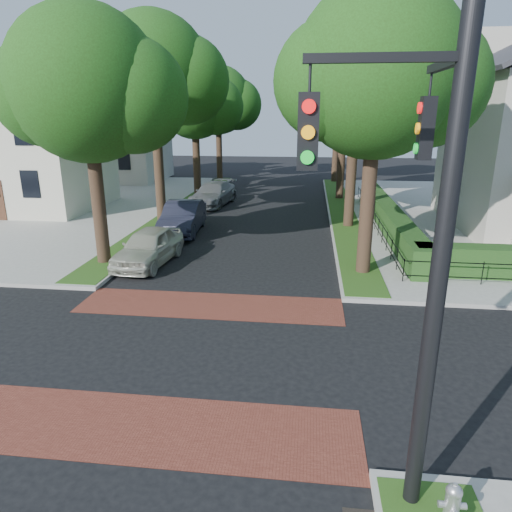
# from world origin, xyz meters

# --- Properties ---
(ground) EXTENTS (120.00, 120.00, 0.00)m
(ground) POSITION_xyz_m (0.00, 0.00, 0.00)
(ground) COLOR black
(ground) RESTS_ON ground
(crosswalk_far) EXTENTS (9.00, 2.20, 0.01)m
(crosswalk_far) POSITION_xyz_m (0.00, 3.20, 0.01)
(crosswalk_far) COLOR maroon
(crosswalk_far) RESTS_ON ground
(crosswalk_near) EXTENTS (9.00, 2.20, 0.01)m
(crosswalk_near) POSITION_xyz_m (0.00, -3.20, 0.01)
(crosswalk_near) COLOR maroon
(crosswalk_near) RESTS_ON ground
(grass_strip_ne) EXTENTS (1.60, 29.80, 0.02)m
(grass_strip_ne) POSITION_xyz_m (5.40, 19.10, 0.16)
(grass_strip_ne) COLOR #234A15
(grass_strip_ne) RESTS_ON sidewalk_ne
(grass_strip_nw) EXTENTS (1.60, 29.80, 0.02)m
(grass_strip_nw) POSITION_xyz_m (-5.40, 19.10, 0.16)
(grass_strip_nw) COLOR #234A15
(grass_strip_nw) RESTS_ON sidewalk_nw
(tree_right_near) EXTENTS (7.75, 6.67, 10.66)m
(tree_right_near) POSITION_xyz_m (5.60, 7.24, 7.63)
(tree_right_near) COLOR black
(tree_right_near) RESTS_ON sidewalk_ne
(tree_right_mid) EXTENTS (8.25, 7.09, 11.22)m
(tree_right_mid) POSITION_xyz_m (5.61, 15.25, 7.99)
(tree_right_mid) COLOR black
(tree_right_mid) RESTS_ON sidewalk_ne
(tree_right_far) EXTENTS (7.25, 6.23, 9.74)m
(tree_right_far) POSITION_xyz_m (5.60, 24.22, 6.91)
(tree_right_far) COLOR black
(tree_right_far) RESTS_ON sidewalk_ne
(tree_right_back) EXTENTS (7.50, 6.45, 10.20)m
(tree_right_back) POSITION_xyz_m (5.60, 33.23, 7.27)
(tree_right_back) COLOR black
(tree_right_back) RESTS_ON sidewalk_ne
(tree_left_near) EXTENTS (7.50, 6.45, 10.20)m
(tree_left_near) POSITION_xyz_m (-5.40, 7.23, 7.27)
(tree_left_near) COLOR black
(tree_left_near) RESTS_ON sidewalk_nw
(tree_left_mid) EXTENTS (8.00, 6.88, 11.48)m
(tree_left_mid) POSITION_xyz_m (-5.39, 15.24, 8.34)
(tree_left_mid) COLOR black
(tree_left_mid) RESTS_ON sidewalk_nw
(tree_left_far) EXTENTS (7.00, 6.02, 9.86)m
(tree_left_far) POSITION_xyz_m (-5.40, 24.22, 7.12)
(tree_left_far) COLOR black
(tree_left_far) RESTS_ON sidewalk_nw
(tree_left_back) EXTENTS (7.75, 6.66, 10.44)m
(tree_left_back) POSITION_xyz_m (-5.40, 33.24, 7.41)
(tree_left_back) COLOR black
(tree_left_back) RESTS_ON sidewalk_nw
(hedge_main_road) EXTENTS (1.00, 18.00, 1.20)m
(hedge_main_road) POSITION_xyz_m (7.70, 15.00, 0.75)
(hedge_main_road) COLOR #184116
(hedge_main_road) RESTS_ON sidewalk_ne
(fence_main_road) EXTENTS (0.06, 18.00, 0.90)m
(fence_main_road) POSITION_xyz_m (6.90, 15.00, 0.60)
(fence_main_road) COLOR black
(fence_main_road) RESTS_ON sidewalk_ne
(house_left_near) EXTENTS (10.00, 9.00, 10.14)m
(house_left_near) POSITION_xyz_m (-15.49, 17.99, 5.04)
(house_left_near) COLOR beige
(house_left_near) RESTS_ON sidewalk_nw
(house_left_far) EXTENTS (10.00, 9.00, 10.14)m
(house_left_far) POSITION_xyz_m (-15.49, 31.99, 5.04)
(house_left_far) COLOR beige
(house_left_far) RESTS_ON sidewalk_nw
(traffic_signal) EXTENTS (2.17, 2.00, 8.00)m
(traffic_signal) POSITION_xyz_m (4.89, -4.41, 4.71)
(traffic_signal) COLOR black
(traffic_signal) RESTS_ON sidewalk_se
(parked_car_front) EXTENTS (2.25, 4.74, 1.57)m
(parked_car_front) POSITION_xyz_m (-3.60, 7.35, 0.78)
(parked_car_front) COLOR #B4B5A3
(parked_car_front) RESTS_ON ground
(parked_car_middle) EXTENTS (2.19, 5.33, 1.72)m
(parked_car_middle) POSITION_xyz_m (-3.60, 12.86, 0.86)
(parked_car_middle) COLOR black
(parked_car_middle) RESTS_ON ground
(parked_car_rear) EXTENTS (2.97, 5.76, 1.60)m
(parked_car_rear) POSITION_xyz_m (-3.60, 20.97, 0.80)
(parked_car_rear) COLOR slate
(parked_car_rear) RESTS_ON ground
(fire_hydrant) EXTENTS (0.44, 0.46, 0.83)m
(fire_hydrant) POSITION_xyz_m (5.58, -5.10, 0.55)
(fire_hydrant) COLOR #ACACAE
(fire_hydrant) RESTS_ON sidewalk_se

